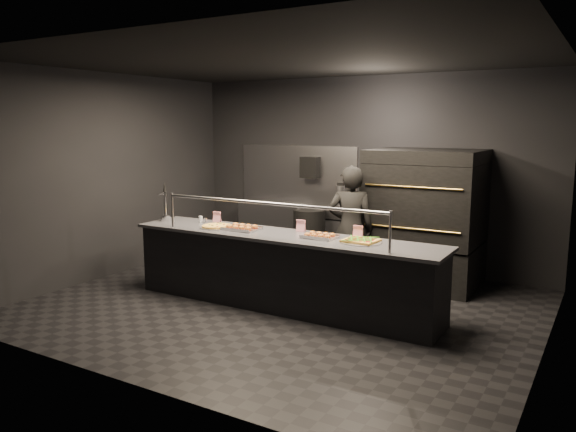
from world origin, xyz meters
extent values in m
plane|color=black|center=(0.00, 0.00, 0.00)|extent=(6.00, 6.00, 0.00)
plane|color=black|center=(0.00, 0.00, 3.00)|extent=(6.00, 6.00, 0.00)
cube|color=black|center=(0.00, 2.50, 1.50)|extent=(6.00, 0.04, 3.00)
cube|color=black|center=(0.00, -2.50, 1.50)|extent=(6.00, 0.04, 3.00)
cube|color=black|center=(-3.00, 0.00, 1.50)|extent=(0.04, 5.00, 3.00)
cube|color=black|center=(3.00, 0.00, 1.50)|extent=(0.04, 5.00, 3.00)
cube|color=#99999E|center=(-1.20, 2.48, 1.30)|extent=(2.20, 0.02, 1.20)
cube|color=black|center=(0.00, 0.00, 0.44)|extent=(4.00, 0.70, 0.88)
cube|color=#323236|center=(0.00, 0.00, 0.90)|extent=(4.10, 0.78, 0.04)
cylinder|color=#99999E|center=(-1.50, -0.30, 1.15)|extent=(0.03, 0.03, 0.45)
cylinder|color=#99999E|center=(1.50, -0.30, 1.15)|extent=(0.03, 0.03, 0.45)
cylinder|color=#99999E|center=(0.00, -0.30, 1.34)|extent=(3.00, 0.04, 0.04)
cube|color=black|center=(1.20, 1.90, 0.30)|extent=(1.50, 1.15, 0.60)
cube|color=black|center=(1.20, 1.90, 0.90)|extent=(1.50, 1.20, 0.55)
cube|color=black|center=(1.20, 1.90, 1.45)|extent=(1.50, 1.20, 0.55)
cube|color=black|center=(1.20, 1.90, 1.82)|extent=(1.50, 1.20, 0.18)
cylinder|color=gold|center=(1.20, 1.28, 0.90)|extent=(1.30, 0.02, 0.02)
cylinder|color=gold|center=(1.20, 1.28, 1.45)|extent=(1.30, 0.02, 0.02)
cube|color=#99999E|center=(-1.60, 2.32, 0.45)|extent=(1.20, 0.35, 0.90)
cube|color=black|center=(-0.90, 2.39, 1.55)|extent=(0.30, 0.20, 0.35)
cylinder|color=#B2B2B7|center=(-0.35, 2.40, 1.05)|extent=(0.14, 0.14, 0.45)
cube|color=black|center=(-0.35, 2.40, 1.30)|extent=(0.10, 0.06, 0.06)
cylinder|color=silver|center=(-1.90, -0.01, 0.96)|extent=(0.14, 0.14, 0.08)
cylinder|color=silver|center=(-1.90, -0.01, 1.14)|extent=(0.05, 0.05, 0.37)
cylinder|color=silver|center=(-1.90, -0.09, 1.31)|extent=(0.02, 0.10, 0.02)
cone|color=black|center=(-1.90, -0.01, 1.40)|extent=(0.05, 0.05, 0.14)
cylinder|color=silver|center=(-0.98, -0.04, 0.93)|extent=(0.45, 0.45, 0.01)
cylinder|color=gold|center=(-0.98, -0.04, 0.94)|extent=(0.39, 0.39, 0.02)
cylinder|color=gold|center=(-0.98, -0.04, 0.95)|extent=(0.34, 0.34, 0.01)
cube|color=silver|center=(-0.60, 0.00, 0.93)|extent=(0.45, 0.34, 0.02)
ellipsoid|color=#B57026|center=(-0.75, -0.08, 0.96)|extent=(0.08, 0.08, 0.05)
ellipsoid|color=#B57026|center=(-0.75, 0.07, 0.96)|extent=(0.08, 0.08, 0.05)
ellipsoid|color=#B57026|center=(-0.65, -0.08, 0.96)|extent=(0.08, 0.08, 0.05)
ellipsoid|color=#B57026|center=(-0.65, 0.07, 0.96)|extent=(0.08, 0.08, 0.05)
ellipsoid|color=#B57026|center=(-0.55, -0.08, 0.96)|extent=(0.08, 0.08, 0.05)
ellipsoid|color=#B57026|center=(-0.55, 0.07, 0.96)|extent=(0.08, 0.08, 0.05)
ellipsoid|color=#B57026|center=(-0.45, -0.08, 0.96)|extent=(0.08, 0.08, 0.05)
ellipsoid|color=#B57026|center=(-0.45, 0.07, 0.96)|extent=(0.08, 0.08, 0.05)
cube|color=silver|center=(0.50, 0.04, 0.93)|extent=(0.42, 0.32, 0.02)
ellipsoid|color=#B57026|center=(0.36, -0.02, 0.96)|extent=(0.07, 0.07, 0.05)
ellipsoid|color=#B57026|center=(0.36, 0.11, 0.96)|extent=(0.07, 0.07, 0.05)
ellipsoid|color=#B57026|center=(0.45, -0.02, 0.96)|extent=(0.07, 0.07, 0.05)
ellipsoid|color=#B57026|center=(0.45, 0.11, 0.96)|extent=(0.07, 0.07, 0.05)
ellipsoid|color=#B57026|center=(0.54, -0.02, 0.96)|extent=(0.07, 0.07, 0.05)
ellipsoid|color=#B57026|center=(0.54, 0.11, 0.96)|extent=(0.07, 0.07, 0.05)
ellipsoid|color=#B57026|center=(0.63, -0.02, 0.96)|extent=(0.07, 0.07, 0.05)
ellipsoid|color=#B57026|center=(0.63, 0.11, 0.96)|extent=(0.07, 0.07, 0.05)
cylinder|color=silver|center=(1.02, 0.05, 0.93)|extent=(0.47, 0.47, 0.01)
cube|color=gold|center=(1.02, 0.05, 0.94)|extent=(0.40, 0.36, 0.02)
cube|color=gold|center=(1.02, 0.05, 0.95)|extent=(0.38, 0.34, 0.01)
cube|color=green|center=(1.02, 0.05, 0.96)|extent=(0.36, 0.32, 0.01)
cylinder|color=silver|center=(-1.40, 0.15, 0.96)|extent=(0.05, 0.05, 0.09)
cylinder|color=silver|center=(-1.31, 0.15, 0.96)|extent=(0.04, 0.04, 0.07)
cube|color=white|center=(-1.22, 0.28, 1.00)|extent=(0.12, 0.04, 0.15)
cube|color=white|center=(0.11, 0.28, 1.00)|extent=(0.12, 0.04, 0.15)
cube|color=white|center=(0.89, 0.28, 1.00)|extent=(0.12, 0.04, 0.15)
cylinder|color=black|center=(-0.82, 2.22, 0.44)|extent=(0.52, 0.52, 0.87)
imported|color=black|center=(0.41, 1.12, 0.85)|extent=(0.73, 0.60, 1.71)
camera|label=1|loc=(3.50, -5.78, 2.26)|focal=35.00mm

